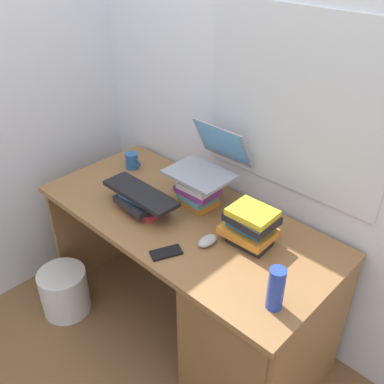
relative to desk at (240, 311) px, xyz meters
The scene contains 14 objects.
ground_plane 0.56m from the desk, behind, with size 6.00×6.00×0.00m, color brown.
wall_back 1.06m from the desk, 132.51° to the left, with size 6.00×0.06×2.60m.
wall_left 1.65m from the desk, behind, with size 0.05×6.00×2.60m, color silver.
desk is the anchor object (origin of this frame).
book_stack_tall 0.62m from the desk, 159.91° to the left, with size 0.22×0.18×0.17m.
book_stack_keyboard_riser 0.70m from the desk, behind, with size 0.24×0.19×0.08m.
book_stack_side 0.44m from the desk, 118.88° to the left, with size 0.23×0.18×0.17m.
laptop 0.73m from the desk, 151.75° to the left, with size 0.31×0.33×0.22m.
keyboard 0.73m from the desk, behind, with size 0.42×0.14×0.02m, color black.
computer_mouse 0.40m from the desk, 165.14° to the right, with size 0.06×0.10×0.04m, color #A5A8AD.
mug 1.03m from the desk, behind, with size 0.11×0.07×0.09m.
water_bottle 0.51m from the desk, 30.55° to the right, with size 0.06×0.06×0.18m, color #263FA5.
cell_phone 0.48m from the desk, 139.97° to the right, with size 0.07×0.14×0.01m, color black.
wastebasket 1.07m from the desk, 158.07° to the right, with size 0.27×0.27×0.28m, color silver.
Camera 1 is at (1.21, -1.21, 1.99)m, focal length 40.97 mm.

